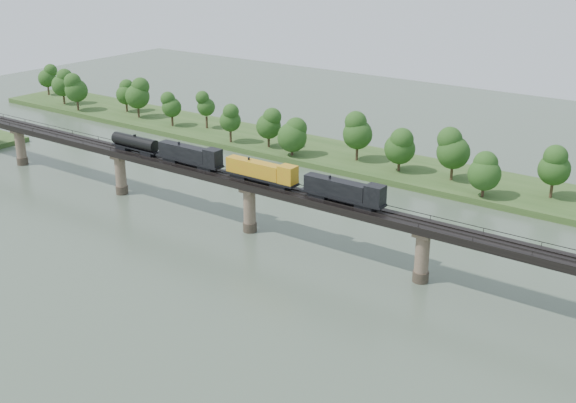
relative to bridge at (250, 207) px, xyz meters
The scene contains 6 objects.
ground 30.49m from the bridge, 90.00° to the right, with size 400.00×400.00×0.00m, color #3C4C3B.
far_bank 55.20m from the bridge, 90.00° to the left, with size 300.00×24.00×1.60m, color #2E4B1E.
bridge is the anchor object (origin of this frame).
bridge_superstructure 6.33m from the bridge, 90.00° to the left, with size 220.00×4.90×0.75m.
far_treeline 51.30m from the bridge, 99.23° to the left, with size 289.06×17.54×13.60m.
freight_train 9.16m from the bridge, behind, with size 72.77×2.84×5.01m.
Camera 1 is at (89.89, -80.17, 60.33)m, focal length 45.00 mm.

